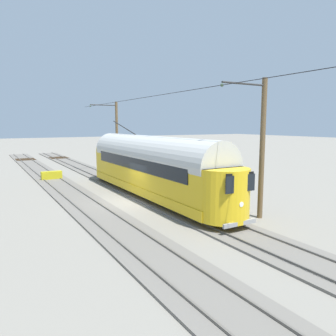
{
  "coord_description": "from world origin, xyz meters",
  "views": [
    {
      "loc": [
        7.87,
        19.09,
        5.09
      ],
      "look_at": [
        -2.77,
        0.91,
        2.23
      ],
      "focal_mm": 34.57,
      "sensor_mm": 36.0,
      "label": 1
    }
  ],
  "objects_px": {
    "track_end_bumper": "(52,176)",
    "switch_stand": "(114,168)",
    "vintage_streetcar": "(150,165)",
    "catenary_pole_mid_near": "(261,146)",
    "catenary_pole_foreground": "(116,135)"
  },
  "relations": [
    {
      "from": "vintage_streetcar",
      "to": "track_end_bumper",
      "type": "bearing_deg",
      "value": -66.95
    },
    {
      "from": "switch_stand",
      "to": "track_end_bumper",
      "type": "height_order",
      "value": "switch_stand"
    },
    {
      "from": "track_end_bumper",
      "to": "switch_stand",
      "type": "bearing_deg",
      "value": 178.46
    },
    {
      "from": "catenary_pole_mid_near",
      "to": "track_end_bumper",
      "type": "xyz_separation_m",
      "value": [
        7.39,
        -18.37,
        -3.52
      ]
    },
    {
      "from": "vintage_streetcar",
      "to": "catenary_pole_mid_near",
      "type": "bearing_deg",
      "value": 110.21
    },
    {
      "from": "switch_stand",
      "to": "track_end_bumper",
      "type": "bearing_deg",
      "value": -1.54
    },
    {
      "from": "vintage_streetcar",
      "to": "track_end_bumper",
      "type": "xyz_separation_m",
      "value": [
        4.62,
        -10.87,
        -1.87
      ]
    },
    {
      "from": "catenary_pole_foreground",
      "to": "switch_stand",
      "type": "relative_size",
      "value": 6.06
    },
    {
      "from": "track_end_bumper",
      "to": "vintage_streetcar",
      "type": "bearing_deg",
      "value": 113.05
    },
    {
      "from": "catenary_pole_mid_near",
      "to": "track_end_bumper",
      "type": "distance_m",
      "value": 20.11
    },
    {
      "from": "switch_stand",
      "to": "track_end_bumper",
      "type": "relative_size",
      "value": 0.69
    },
    {
      "from": "vintage_streetcar",
      "to": "catenary_pole_mid_near",
      "type": "distance_m",
      "value": 8.17
    },
    {
      "from": "vintage_streetcar",
      "to": "catenary_pole_mid_near",
      "type": "height_order",
      "value": "catenary_pole_mid_near"
    },
    {
      "from": "vintage_streetcar",
      "to": "catenary_pole_foreground",
      "type": "xyz_separation_m",
      "value": [
        -2.76,
        -13.47,
        1.65
      ]
    },
    {
      "from": "catenary_pole_foreground",
      "to": "vintage_streetcar",
      "type": "bearing_deg",
      "value": 78.41
    }
  ]
}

